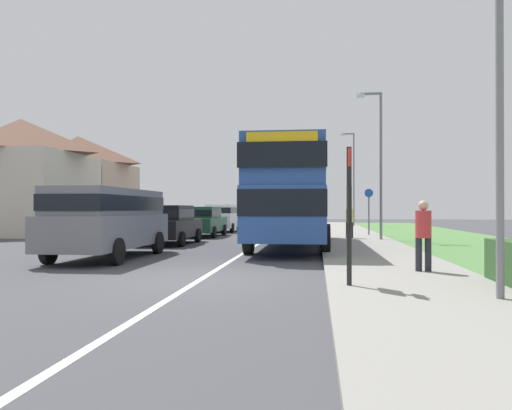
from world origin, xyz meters
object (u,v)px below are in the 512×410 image
(cycle_route_sign, at_px, (369,210))
(parked_car_white, at_px, (221,217))
(parked_van_grey, at_px, (109,217))
(street_lamp_near, at_px, (493,7))
(pedestrian_at_stop, at_px, (423,232))
(double_decker_bus, at_px, (291,191))
(parked_car_dark_green, at_px, (202,220))
(street_lamp_far, at_px, (352,173))
(street_lamp_mid, at_px, (378,155))
(parked_car_black, at_px, (169,223))
(bus_stop_sign, at_px, (349,206))
(pedestrian_walking_away, at_px, (350,220))

(cycle_route_sign, bearing_deg, parked_car_white, 151.59)
(parked_van_grey, xyz_separation_m, street_lamp_near, (8.85, -6.34, 3.34))
(parked_van_grey, distance_m, pedestrian_at_stop, 9.02)
(pedestrian_at_stop, height_order, street_lamp_near, street_lamp_near)
(double_decker_bus, height_order, parked_car_dark_green, double_decker_bus)
(parked_van_grey, relative_size, street_lamp_near, 0.69)
(parked_car_white, bearing_deg, double_decker_bus, -67.70)
(street_lamp_far, bearing_deg, street_lamp_mid, -90.38)
(parked_van_grey, relative_size, pedestrian_at_stop, 3.32)
(parked_car_dark_green, xyz_separation_m, cycle_route_sign, (8.73, 0.69, 0.55))
(parked_van_grey, relative_size, parked_car_black, 1.27)
(parked_car_black, height_order, cycle_route_sign, cycle_route_sign)
(parked_van_grey, xyz_separation_m, pedestrian_at_stop, (8.49, -3.05, -0.27))
(parked_car_white, distance_m, pedestrian_at_stop, 21.77)
(parked_car_dark_green, bearing_deg, street_lamp_near, -64.23)
(parked_car_white, relative_size, bus_stop_sign, 1.62)
(parked_van_grey, bearing_deg, parked_car_black, 89.16)
(parked_car_white, xyz_separation_m, cycle_route_sign, (8.72, -4.72, 0.48))
(street_lamp_far, bearing_deg, street_lamp_near, -90.31)
(street_lamp_far, bearing_deg, parked_car_black, -113.78)
(parked_car_dark_green, relative_size, parked_car_white, 1.09)
(double_decker_bus, relative_size, parked_car_black, 2.40)
(double_decker_bus, relative_size, street_lamp_near, 1.31)
(street_lamp_mid, bearing_deg, cycle_route_sign, 90.31)
(street_lamp_mid, bearing_deg, pedestrian_at_stop, -92.10)
(parked_car_white, xyz_separation_m, bus_stop_sign, (6.58, -22.33, 0.60))
(parked_car_black, distance_m, street_lamp_near, 15.51)
(parked_car_black, distance_m, pedestrian_walking_away, 8.34)
(cycle_route_sign, bearing_deg, bus_stop_sign, -96.94)
(double_decker_bus, height_order, bus_stop_sign, double_decker_bus)
(parked_car_dark_green, bearing_deg, cycle_route_sign, 4.51)
(cycle_route_sign, relative_size, street_lamp_far, 0.34)
(parked_car_black, bearing_deg, street_lamp_far, 66.22)
(pedestrian_at_stop, height_order, street_lamp_mid, street_lamp_mid)
(parked_car_white, bearing_deg, street_lamp_mid, -44.56)
(double_decker_bus, height_order, street_lamp_near, street_lamp_near)
(parked_car_dark_green, bearing_deg, parked_car_white, 89.93)
(street_lamp_near, bearing_deg, double_decker_bus, 108.14)
(parked_car_dark_green, xyz_separation_m, bus_stop_sign, (6.59, -16.93, 0.66))
(parked_car_black, bearing_deg, street_lamp_mid, 16.13)
(bus_stop_sign, relative_size, street_lamp_near, 0.32)
(double_decker_bus, height_order, pedestrian_at_stop, double_decker_bus)
(parked_car_white, xyz_separation_m, pedestrian_walking_away, (7.53, -7.76, 0.03))
(double_decker_bus, xyz_separation_m, street_lamp_near, (3.65, -11.12, 2.44))
(double_decker_bus, distance_m, pedestrian_walking_away, 5.30)
(parked_van_grey, distance_m, cycle_route_sign, 15.22)
(double_decker_bus, height_order, pedestrian_walking_away, double_decker_bus)
(pedestrian_walking_away, distance_m, cycle_route_sign, 3.30)
(pedestrian_at_stop, bearing_deg, street_lamp_far, 88.94)
(cycle_route_sign, height_order, street_lamp_mid, street_lamp_mid)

